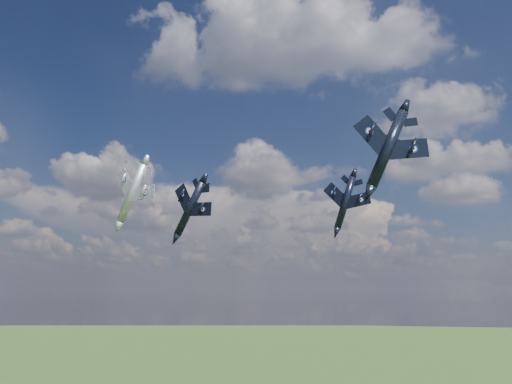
% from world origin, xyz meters
% --- Properties ---
extents(jet_lead_navy, '(13.14, 15.23, 7.12)m').
position_xyz_m(jet_lead_navy, '(-6.86, 17.50, 80.78)').
color(jet_lead_navy, black).
extents(jet_right_navy, '(11.24, 14.00, 6.16)m').
position_xyz_m(jet_right_navy, '(23.04, -1.43, 83.19)').
color(jet_right_navy, black).
extents(jet_high_navy, '(13.22, 16.00, 6.08)m').
position_xyz_m(jet_high_navy, '(16.27, 39.94, 84.70)').
color(jet_high_navy, black).
extents(jet_left_silver, '(14.62, 17.18, 7.52)m').
position_xyz_m(jet_left_silver, '(-18.53, 20.50, 84.33)').
color(jet_left_silver, '#A3A4AD').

